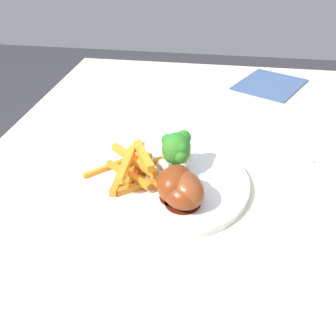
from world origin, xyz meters
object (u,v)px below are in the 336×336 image
object	(u,v)px
dinner_plate	(168,181)
broccoli_floret_front	(176,146)
chicken_drumstick_far	(173,182)
chicken_drumstick_extra	(184,187)
carrot_fries_pile	(135,168)
fork	(297,135)
dining_table	(181,220)
broccoli_floret_middle	(176,150)
chicken_drumstick_near	(182,190)

from	to	relation	value
dinner_plate	broccoli_floret_front	xyz separation A→B (m)	(-0.03, 0.01, 0.05)
chicken_drumstick_far	chicken_drumstick_extra	size ratio (longest dim) A/B	1.07
broccoli_floret_front	carrot_fries_pile	bearing A→B (deg)	-63.17
chicken_drumstick_extra	fork	distance (m)	0.31
dining_table	broccoli_floret_middle	xyz separation A→B (m)	(0.03, -0.01, 0.17)
broccoli_floret_middle	chicken_drumstick_extra	xyz separation A→B (m)	(0.07, 0.02, -0.01)
carrot_fries_pile	chicken_drumstick_extra	bearing A→B (deg)	58.69
dining_table	chicken_drumstick_extra	size ratio (longest dim) A/B	9.58
broccoli_floret_front	chicken_drumstick_extra	world-z (taller)	broccoli_floret_front
fork	chicken_drumstick_extra	bearing A→B (deg)	-45.03
carrot_fries_pile	chicken_drumstick_extra	world-z (taller)	chicken_drumstick_extra
chicken_drumstick_near	broccoli_floret_front	bearing A→B (deg)	-166.83
chicken_drumstick_extra	broccoli_floret_middle	bearing A→B (deg)	-164.57
chicken_drumstick_extra	fork	bearing A→B (deg)	141.22
dining_table	broccoli_floret_middle	distance (m)	0.17
carrot_fries_pile	chicken_drumstick_near	distance (m)	0.10
broccoli_floret_front	carrot_fries_pile	xyz separation A→B (m)	(0.03, -0.06, -0.03)
chicken_drumstick_far	carrot_fries_pile	bearing A→B (deg)	-122.41
dining_table	chicken_drumstick_near	world-z (taller)	chicken_drumstick_near
dining_table	dinner_plate	xyz separation A→B (m)	(0.05, -0.02, 0.13)
dinner_plate	chicken_drumstick_extra	size ratio (longest dim) A/B	2.33
dinner_plate	carrot_fries_pile	bearing A→B (deg)	-91.96
dinner_plate	chicken_drumstick_near	bearing A→B (deg)	28.19
dining_table	chicken_drumstick_far	distance (m)	0.18
broccoli_floret_middle	chicken_drumstick_far	bearing A→B (deg)	3.67
carrot_fries_pile	chicken_drumstick_far	size ratio (longest dim) A/B	1.40
broccoli_floret_front	fork	xyz separation A→B (m)	(-0.16, 0.22, -0.05)
dinner_plate	chicken_drumstick_far	world-z (taller)	chicken_drumstick_far
fork	chicken_drumstick_far	bearing A→B (deg)	-48.24
chicken_drumstick_near	chicken_drumstick_extra	distance (m)	0.01
dining_table	broccoli_floret_front	world-z (taller)	broccoli_floret_front
broccoli_floret_front	fork	world-z (taller)	broccoli_floret_front
chicken_drumstick_near	chicken_drumstick_far	distance (m)	0.02
chicken_drumstick_extra	fork	size ratio (longest dim) A/B	0.58
dining_table	carrot_fries_pile	bearing A→B (deg)	-55.93
carrot_fries_pile	broccoli_floret_front	bearing A→B (deg)	116.83
broccoli_floret_middle	fork	bearing A→B (deg)	128.06
chicken_drumstick_near	fork	world-z (taller)	chicken_drumstick_near
chicken_drumstick_far	dining_table	bearing A→B (deg)	177.43
broccoli_floret_middle	chicken_drumstick_far	size ratio (longest dim) A/B	0.52
dining_table	chicken_drumstick_extra	world-z (taller)	chicken_drumstick_extra
carrot_fries_pile	chicken_drumstick_near	xyz separation A→B (m)	(0.05, 0.08, 0.01)
chicken_drumstick_near	fork	distance (m)	0.31
dining_table	dinner_plate	bearing A→B (deg)	-19.67
broccoli_floret_front	chicken_drumstick_far	world-z (taller)	broccoli_floret_front
chicken_drumstick_far	fork	xyz separation A→B (m)	(-0.23, 0.21, -0.03)
broccoli_floret_middle	chicken_drumstick_extra	distance (m)	0.08
dinner_plate	broccoli_floret_front	bearing A→B (deg)	166.22
carrot_fries_pile	chicken_drumstick_near	world-z (taller)	carrot_fries_pile
dining_table	fork	world-z (taller)	fork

